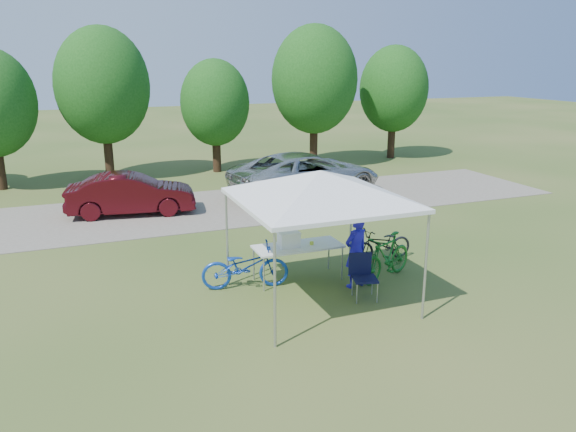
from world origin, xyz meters
name	(u,v)px	position (x,y,z in m)	size (l,w,h in m)	color
ground	(318,300)	(0.00, 0.00, 0.00)	(100.00, 100.00, 0.00)	#2D5119
gravel_strip	(220,207)	(0.00, 8.00, 0.01)	(24.00, 5.00, 0.02)	gray
canopy	(320,174)	(0.00, 0.00, 2.65)	(4.53, 4.53, 3.00)	#A5A5AA
treeline	(172,91)	(-0.29, 14.05, 3.53)	(24.89, 4.28, 6.30)	#382314
folding_table	(298,247)	(0.04, 1.21, 0.76)	(1.97, 0.82, 0.81)	white
folding_chair	(363,272)	(0.92, -0.17, 0.56)	(0.59, 0.61, 0.94)	black
cooler	(289,239)	(-0.18, 1.21, 0.98)	(0.47, 0.32, 0.34)	white
ice_cream_cup	(312,243)	(0.35, 1.16, 0.84)	(0.09, 0.09, 0.07)	#D4E736
cyclist	(356,251)	(1.05, 0.39, 0.81)	(0.59, 0.39, 1.61)	#1F17BD
bike_blue	(245,266)	(-1.20, 1.20, 0.49)	(0.65, 1.88, 0.99)	#133DA9
bike_green	(387,257)	(1.91, 0.52, 0.53)	(0.49, 1.75, 1.05)	#16671F
bike_dark	(383,244)	(2.44, 1.58, 0.43)	(0.57, 1.63, 0.86)	black
minivan	(306,174)	(3.38, 8.55, 0.80)	(2.58, 5.60, 1.56)	#B7B8B3
sedan	(131,194)	(-2.80, 8.22, 0.67)	(1.38, 3.95, 1.30)	#420B10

